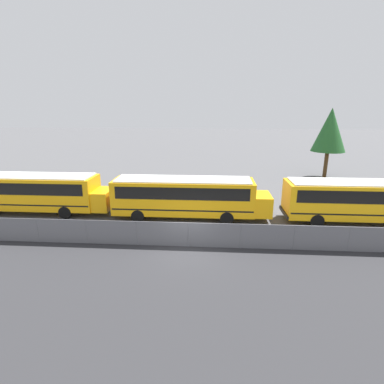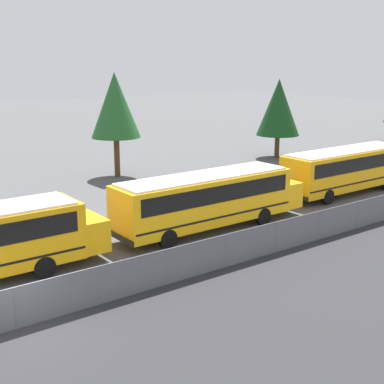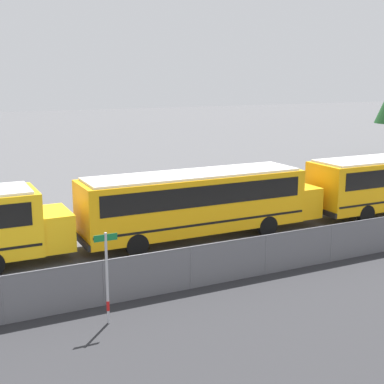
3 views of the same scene
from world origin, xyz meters
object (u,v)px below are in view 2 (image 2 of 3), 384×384
Objects in this scene: school_bus_5 at (348,167)px; tree_2 at (115,106)px; school_bus_4 at (209,197)px; tree_0 at (278,107)px.

tree_2 reaches higher than school_bus_5.
tree_2 is (-10.00, 14.01, 3.69)m from school_bus_5.
school_bus_4 and school_bus_5 have the same top height.
tree_2 is (-15.90, 1.58, 0.86)m from tree_0.
tree_2 is at bearing 125.52° from school_bus_5.
school_bus_4 is 1.61× the size of tree_0.
tree_2 reaches higher than tree_0.
school_bus_4 is 15.35m from tree_2.
school_bus_4 is 1.00× the size of school_bus_5.
tree_0 is at bearing -5.68° from tree_2.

